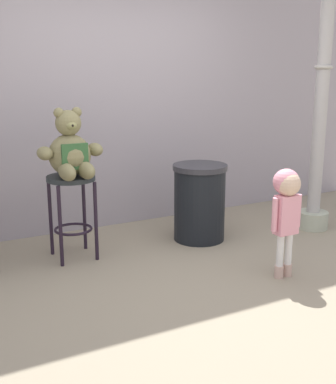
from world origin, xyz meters
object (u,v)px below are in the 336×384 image
object	(u,v)px
bar_stool_with_teddy	(72,199)
teddy_bear	(71,152)
lamppost	(320,120)
child_walking	(287,200)
trash_bin	(199,202)

from	to	relation	value
bar_stool_with_teddy	teddy_bear	bearing A→B (deg)	-90.00
bar_stool_with_teddy	lamppost	world-z (taller)	lamppost
teddy_bear	lamppost	xyz separation A→B (m)	(2.48, -0.34, 0.18)
bar_stool_with_teddy	child_walking	distance (m)	1.82
trash_bin	lamppost	distance (m)	1.48
lamppost	teddy_bear	bearing A→B (deg)	172.26
child_walking	lamppost	size ratio (longest dim) A/B	0.31
bar_stool_with_teddy	teddy_bear	world-z (taller)	teddy_bear
bar_stool_with_teddy	lamppost	xyz separation A→B (m)	(2.48, -0.37, 0.60)
trash_bin	lamppost	size ratio (longest dim) A/B	0.26
child_walking	trash_bin	distance (m)	1.14
lamppost	child_walking	bearing A→B (deg)	-143.14
bar_stool_with_teddy	trash_bin	distance (m)	1.25
bar_stool_with_teddy	lamppost	distance (m)	2.57
bar_stool_with_teddy	teddy_bear	distance (m)	0.42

